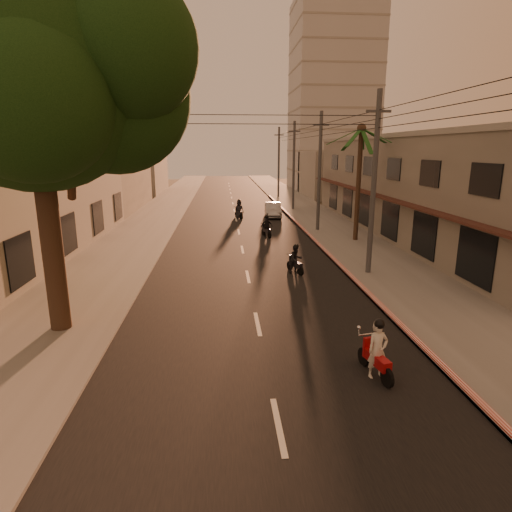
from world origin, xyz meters
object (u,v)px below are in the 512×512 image
object	(u,v)px
scooter_mid_a	(296,260)
scooter_far_a	(239,210)
palm_tree	(361,135)
scooter_red	(377,351)
broadleaf_tree	(47,76)
parked_car	(273,210)
scooter_mid_b	(267,227)

from	to	relation	value
scooter_mid_a	scooter_far_a	distance (m)	18.17
palm_tree	scooter_far_a	size ratio (longest dim) A/B	4.54
scooter_red	scooter_far_a	bearing A→B (deg)	84.05
scooter_mid_a	scooter_far_a	size ratio (longest dim) A/B	0.87
broadleaf_tree	parked_car	distance (m)	28.21
scooter_red	parked_car	distance (m)	29.28
broadleaf_tree	scooter_mid_b	xyz separation A→B (m)	(8.57, 15.72, -7.72)
scooter_far_a	scooter_mid_a	bearing A→B (deg)	-101.41
scooter_far_a	scooter_red	bearing A→B (deg)	-102.93
scooter_mid_a	scooter_mid_b	xyz separation A→B (m)	(-0.55, 9.36, 0.04)
scooter_mid_a	scooter_mid_b	world-z (taller)	scooter_mid_b
broadleaf_tree	palm_tree	xyz separation A→B (m)	(14.61, 13.86, -1.33)
scooter_red	scooter_mid_b	bearing A→B (deg)	81.65
scooter_far_a	parked_car	bearing A→B (deg)	-5.13
scooter_mid_b	scooter_far_a	distance (m)	8.83
scooter_mid_a	scooter_red	bearing A→B (deg)	-108.04
scooter_mid_a	parked_car	size ratio (longest dim) A/B	0.38
scooter_red	scooter_mid_a	world-z (taller)	scooter_red
scooter_mid_a	scooter_far_a	bearing A→B (deg)	76.13
scooter_red	palm_tree	bearing A→B (deg)	63.12
palm_tree	scooter_mid_a	bearing A→B (deg)	-126.18
scooter_mid_b	scooter_mid_a	bearing A→B (deg)	-103.33
scooter_mid_b	parked_car	bearing A→B (deg)	63.92
palm_tree	broadleaf_tree	bearing A→B (deg)	-136.52
palm_tree	scooter_far_a	bearing A→B (deg)	126.19
palm_tree	scooter_red	xyz separation A→B (m)	(-4.97, -17.98, -6.37)
broadleaf_tree	scooter_mid_a	xyz separation A→B (m)	(9.12, 6.35, -7.76)
palm_tree	scooter_red	size ratio (longest dim) A/B	4.61
scooter_mid_a	scooter_mid_b	size ratio (longest dim) A/B	0.95
scooter_mid_a	scooter_far_a	world-z (taller)	scooter_far_a
palm_tree	scooter_mid_a	world-z (taller)	palm_tree
broadleaf_tree	parked_car	xyz separation A→B (m)	(10.13, 25.15, -7.80)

